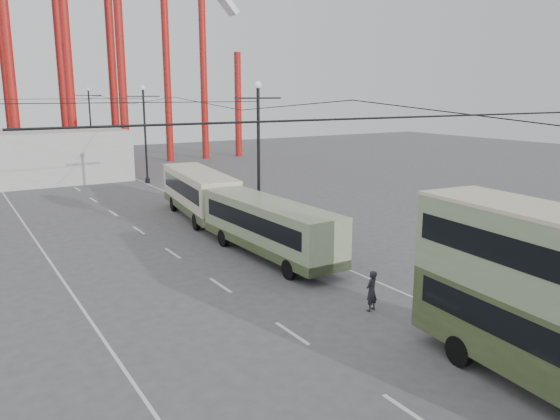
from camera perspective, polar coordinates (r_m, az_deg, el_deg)
ground at (r=18.20m, az=11.21°, el=-16.34°), size 160.00×160.00×0.00m
road_markings at (r=33.98m, az=-13.15°, el=-2.86°), size 12.52×120.00×0.01m
lamp_post_mid at (r=34.17m, az=-2.25°, el=5.52°), size 3.20×0.44×9.32m
lamp_post_far at (r=54.32m, az=-13.90°, el=7.63°), size 3.20×0.44×9.32m
lamp_post_distant at (r=75.51m, az=-19.18°, el=8.48°), size 3.20×0.44×9.32m
fairground_shed at (r=59.07m, az=-26.74°, el=4.90°), size 22.00×10.00×5.00m
single_decker_green at (r=28.93m, az=-1.17°, el=-1.68°), size 2.64×10.71×3.02m
single_decker_cream at (r=38.55m, az=-8.44°, el=1.89°), size 4.05×10.78×3.27m
pedestrian at (r=22.41m, az=9.54°, el=-8.33°), size 0.70×0.57×1.67m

